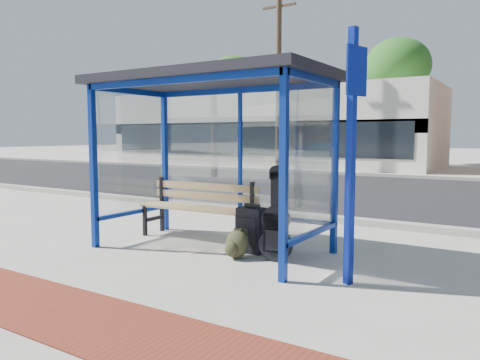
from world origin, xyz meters
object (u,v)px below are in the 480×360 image
Objects in this scene: backpack at (236,244)px; guitar_bag at (276,229)px; bench at (199,205)px; suitcase at (252,230)px.

guitar_bag is at bearing 22.96° from backpack.
bench is 1.70× the size of guitar_bag.
guitar_bag is 1.70× the size of suitcase.
guitar_bag is 2.91× the size of backpack.
backpack is (1.14, -0.71, -0.33)m from bench.
bench is 1.38m from backpack.
guitar_bag reaches higher than bench.
suitcase is 1.71× the size of backpack.
guitar_bag is at bearing -20.39° from bench.
guitar_bag reaches higher than backpack.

